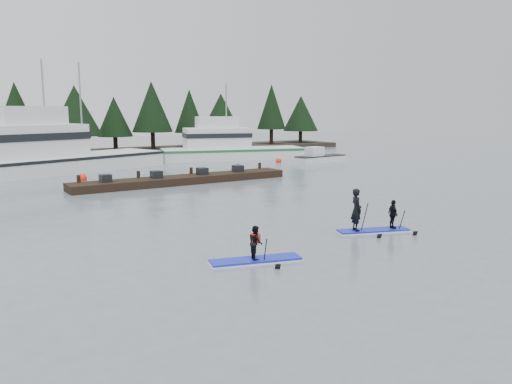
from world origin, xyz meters
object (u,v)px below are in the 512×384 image
fishing_boat_medium (230,153)px  fishing_boat_large (52,163)px  paddleboard_solo (256,251)px  paddleboard_duo (370,216)px  floating_dock (183,180)px

fishing_boat_medium → fishing_boat_large: bearing=-157.5°
paddleboard_solo → paddleboard_duo: 6.47m
fishing_boat_large → paddleboard_solo: size_ratio=5.86×
floating_dock → paddleboard_solo: (-6.01, -18.25, 0.13)m
fishing_boat_medium → floating_dock: size_ratio=0.98×
fishing_boat_medium → paddleboard_solo: fishing_boat_medium is taller
fishing_boat_medium → paddleboard_solo: (-17.76, -31.61, -0.24)m
fishing_boat_large → paddleboard_duo: 29.92m
floating_dock → paddleboard_solo: paddleboard_solo is taller
fishing_boat_large → paddleboard_solo: (0.34, -29.97, -0.39)m
paddleboard_duo → paddleboard_solo: bearing=-152.0°
paddleboard_duo → floating_dock: bearing=112.0°
fishing_boat_medium → floating_dock: bearing=-114.0°
fishing_boat_large → paddleboard_solo: 29.98m
paddleboard_solo → fishing_boat_medium: bearing=77.6°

